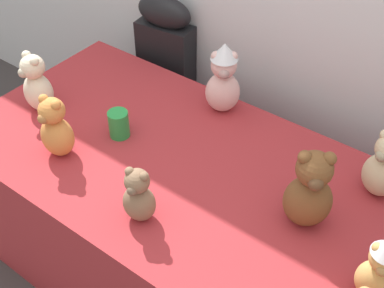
{
  "coord_description": "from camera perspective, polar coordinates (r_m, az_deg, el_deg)",
  "views": [
    {
      "loc": [
        0.78,
        -0.79,
        1.98
      ],
      "look_at": [
        0.0,
        0.25,
        0.83
      ],
      "focal_mm": 46.63,
      "sensor_mm": 36.0,
      "label": 1
    }
  ],
  "objects": [
    {
      "name": "instrument_case",
      "position": [
        2.6,
        -2.86,
        6.67
      ],
      "size": [
        0.29,
        0.15,
        0.99
      ],
      "rotation": [
        0.0,
        0.0,
        0.1
      ],
      "color": "black",
      "rests_on": "ground_plane"
    },
    {
      "name": "teddy_bear_sand",
      "position": [
        1.77,
        21.07,
        -2.46
      ],
      "size": [
        0.16,
        0.14,
        0.26
      ],
      "rotation": [
        0.0,
        0.0,
        -0.28
      ],
      "color": "#CCB78E",
      "rests_on": "display_table"
    },
    {
      "name": "teddy_bear_blush",
      "position": [
        2.0,
        3.6,
        7.45
      ],
      "size": [
        0.18,
        0.18,
        0.31
      ],
      "rotation": [
        0.0,
        0.0,
        0.6
      ],
      "color": "beige",
      "rests_on": "display_table"
    },
    {
      "name": "teddy_bear_chestnut",
      "position": [
        1.59,
        13.31,
        -5.3
      ],
      "size": [
        0.2,
        0.19,
        0.3
      ],
      "rotation": [
        0.0,
        0.0,
        0.55
      ],
      "color": "brown",
      "rests_on": "display_table"
    },
    {
      "name": "teddy_bear_ginger",
      "position": [
        1.87,
        -15.33,
        1.73
      ],
      "size": [
        0.13,
        0.12,
        0.26
      ],
      "rotation": [
        0.0,
        0.0,
        0.04
      ],
      "color": "#D17F3D",
      "rests_on": "display_table"
    },
    {
      "name": "teddy_bear_mocha",
      "position": [
        1.6,
        -6.08,
        -6.0
      ],
      "size": [
        0.13,
        0.12,
        0.22
      ],
      "rotation": [
        0.0,
        0.0,
        0.22
      ],
      "color": "#7F6047",
      "rests_on": "display_table"
    },
    {
      "name": "display_table",
      "position": [
        2.08,
        0.0,
        -9.85
      ],
      "size": [
        1.85,
        0.92,
        0.71
      ],
      "primitive_type": "cube",
      "color": "maroon",
      "rests_on": "ground_plane"
    },
    {
      "name": "teddy_bear_cream",
      "position": [
        2.12,
        -17.35,
        6.54
      ],
      "size": [
        0.15,
        0.14,
        0.26
      ],
      "rotation": [
        0.0,
        0.0,
        -0.18
      ],
      "color": "beige",
      "rests_on": "display_table"
    },
    {
      "name": "party_cup_green",
      "position": [
        1.94,
        -8.37,
        2.28
      ],
      "size": [
        0.08,
        0.08,
        0.11
      ],
      "primitive_type": "cylinder",
      "color": "#238C3D",
      "rests_on": "display_table"
    },
    {
      "name": "teddy_bear_honey",
      "position": [
        1.48,
        20.68,
        -13.26
      ],
      "size": [
        0.13,
        0.12,
        0.25
      ],
      "rotation": [
        0.0,
        0.0,
        0.26
      ],
      "color": "tan",
      "rests_on": "display_table"
    }
  ]
}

